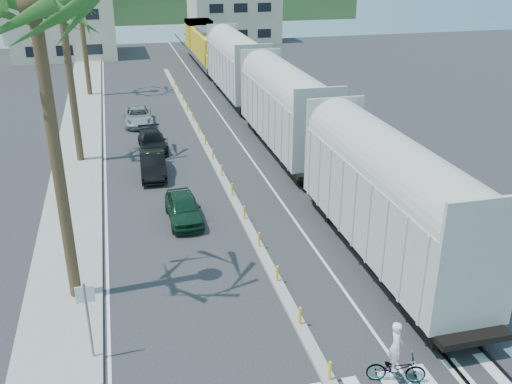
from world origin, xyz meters
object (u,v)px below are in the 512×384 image
street_sign (87,311)px  car_second (153,165)px  car_lead (183,208)px  cyclist (396,363)px

street_sign → car_second: street_sign is taller
car_second → car_lead: bearing=-79.3°
car_lead → cyclist: bearing=-70.3°
car_second → cyclist: cyclist is taller
car_lead → car_second: (-0.99, 6.57, 0.02)m
car_lead → cyclist: size_ratio=1.79×
car_second → street_sign: bearing=-99.4°
street_sign → cyclist: 10.05m
street_sign → car_second: 16.82m
car_lead → cyclist: cyclist is taller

